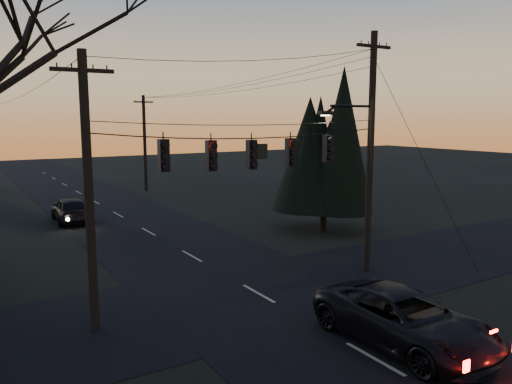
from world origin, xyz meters
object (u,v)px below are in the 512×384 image
evergreen_right (325,151)px  utility_pole_far_r (146,191)px  utility_pole_right (366,271)px  suv_near (404,319)px  sedan_oncoming_a (71,210)px  utility_pole_left (96,329)px

evergreen_right → utility_pole_far_r: bearing=98.6°
utility_pole_right → suv_near: bearing=-125.7°
suv_near → sedan_oncoming_a: (-4.55, 23.10, 0.01)m
utility_pole_right → utility_pole_far_r: 28.00m
utility_pole_far_r → evergreen_right: bearing=-81.4°
suv_near → sedan_oncoming_a: 23.54m
utility_pole_left → utility_pole_far_r: (11.50, 28.00, 0.00)m
utility_pole_far_r → evergreen_right: (3.21, -21.16, 4.68)m
utility_pole_right → evergreen_right: bearing=64.9°
sedan_oncoming_a → suv_near: bearing=103.0°
utility_pole_left → sedan_oncoming_a: 17.56m
sedan_oncoming_a → utility_pole_far_r: bearing=-127.3°
utility_pole_right → utility_pole_far_r: (0.00, 28.00, 0.00)m
utility_pole_far_r → sedan_oncoming_a: size_ratio=1.83×
evergreen_right → suv_near: (-7.36, -12.63, -3.90)m
utility_pole_right → suv_near: 7.16m
utility_pole_right → evergreen_right: 8.89m
utility_pole_far_r → suv_near: utility_pole_far_r is taller
utility_pole_right → utility_pole_left: 11.50m
suv_near → sedan_oncoming_a: bearing=99.3°
utility_pole_far_r → evergreen_right: evergreen_right is taller
evergreen_right → suv_near: evergreen_right is taller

